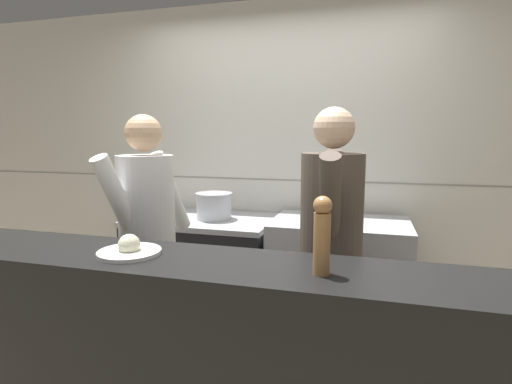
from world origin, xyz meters
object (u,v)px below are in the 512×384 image
at_px(oven_range, 204,270).
at_px(pepper_mill, 322,234).
at_px(stock_pot, 214,205).
at_px(chef_head_cook, 148,236).
at_px(chef_sous, 331,244).
at_px(mixing_bowl_steel, 321,214).
at_px(plated_dish_main, 129,249).

distance_m(oven_range, pepper_mill, 1.97).
relative_size(stock_pot, chef_head_cook, 0.17).
distance_m(chef_head_cook, chef_sous, 1.10).
xyz_separation_m(stock_pot, pepper_mill, (0.99, -1.43, 0.19)).
bearing_deg(chef_sous, stock_pot, 141.63).
bearing_deg(chef_head_cook, chef_sous, 21.10).
height_order(mixing_bowl_steel, pepper_mill, pepper_mill).
bearing_deg(plated_dish_main, chef_sous, 41.44).
height_order(oven_range, chef_sous, chef_sous).
xyz_separation_m(plated_dish_main, chef_sous, (0.80, 0.70, -0.10)).
bearing_deg(pepper_mill, oven_range, 127.24).
xyz_separation_m(mixing_bowl_steel, chef_sous, (0.14, -0.73, -0.02)).
bearing_deg(oven_range, mixing_bowl_steel, 0.38).
bearing_deg(oven_range, chef_head_cook, -91.51).
distance_m(oven_range, plated_dish_main, 1.57).
xyz_separation_m(pepper_mill, chef_head_cook, (-1.13, 0.66, -0.25)).
distance_m(mixing_bowl_steel, plated_dish_main, 1.58).
height_order(stock_pot, mixing_bowl_steel, stock_pot).
xyz_separation_m(stock_pot, chef_head_cook, (-0.13, -0.76, -0.06)).
bearing_deg(stock_pot, chef_head_cook, -99.70).
bearing_deg(plated_dish_main, oven_range, 100.98).
height_order(mixing_bowl_steel, chef_head_cook, chef_head_cook).
xyz_separation_m(oven_range, plated_dish_main, (0.28, -1.43, 0.60)).
xyz_separation_m(oven_range, pepper_mill, (1.10, -1.45, 0.73)).
bearing_deg(chef_head_cook, stock_pot, 97.91).
height_order(oven_range, pepper_mill, pepper_mill).
bearing_deg(plated_dish_main, mixing_bowl_steel, 65.28).
bearing_deg(pepper_mill, chef_sous, 92.29).
distance_m(oven_range, chef_sous, 1.39).
distance_m(stock_pot, mixing_bowl_steel, 0.83).
xyz_separation_m(stock_pot, chef_sous, (0.97, -0.70, -0.05)).
bearing_deg(plated_dish_main, chef_head_cook, 115.06).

